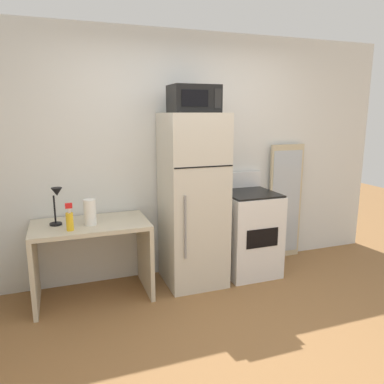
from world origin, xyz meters
TOP-DOWN VIEW (x-y plane):
  - ground_plane at (0.00, 0.00)m, footprint 12.00×12.00m
  - wall_back_white at (0.00, 1.70)m, footprint 5.00×0.10m
  - desk at (-1.04, 1.32)m, footprint 1.08×0.62m
  - desk_lamp at (-1.32, 1.35)m, footprint 0.14×0.12m
  - paper_towel_roll at (-1.04, 1.26)m, footprint 0.11×0.11m
  - spray_bottle at (-1.22, 1.14)m, footprint 0.06×0.06m
  - refrigerator at (-0.01, 1.33)m, footprint 0.60×0.63m
  - microwave at (-0.01, 1.30)m, footprint 0.46×0.35m
  - oven_range at (0.65, 1.33)m, footprint 0.57×0.61m
  - leaning_mirror at (1.29, 1.59)m, footprint 0.44×0.03m

SIDE VIEW (x-z plane):
  - ground_plane at x=0.00m, z-range 0.00..0.00m
  - oven_range at x=0.65m, z-range -0.08..1.02m
  - desk at x=-1.04m, z-range 0.14..0.89m
  - leaning_mirror at x=1.29m, z-range 0.00..1.40m
  - spray_bottle at x=-1.22m, z-range 0.72..0.97m
  - paper_towel_roll at x=-1.04m, z-range 0.75..0.99m
  - refrigerator at x=-0.01m, z-range 0.00..1.77m
  - desk_lamp at x=-1.32m, z-range 0.81..1.17m
  - wall_back_white at x=0.00m, z-range 0.00..2.60m
  - microwave at x=-0.01m, z-range 1.77..2.03m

